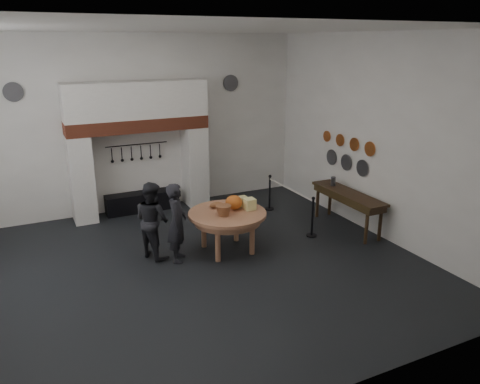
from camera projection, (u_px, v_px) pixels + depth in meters
name	position (u px, v px, depth m)	size (l,w,h in m)	color
floor	(191.00, 269.00, 9.24)	(9.00, 8.00, 0.02)	black
ceiling	(183.00, 28.00, 7.85)	(9.00, 8.00, 0.02)	silver
wall_back	(135.00, 125.00, 11.97)	(9.00, 0.02, 4.50)	white
wall_front	(310.00, 237.00, 5.12)	(9.00, 0.02, 4.50)	white
wall_right	(378.00, 137.00, 10.41)	(0.02, 8.00, 4.50)	white
chimney_pier_left	(82.00, 179.00, 11.43)	(0.55, 0.70, 2.15)	silver
chimney_pier_right	(195.00, 166.00, 12.65)	(0.55, 0.70, 2.15)	silver
hearth_brick_band	(138.00, 124.00, 11.66)	(3.50, 0.72, 0.32)	#9E442B
chimney_hood	(136.00, 100.00, 11.47)	(3.50, 0.70, 0.90)	silver
iron_range	(142.00, 202.00, 12.35)	(1.90, 0.45, 0.50)	black
utensil_rail	(137.00, 144.00, 12.06)	(0.02, 0.02, 1.60)	black
work_table	(227.00, 214.00, 9.82)	(1.65, 1.65, 0.07)	tan
pumpkin	(234.00, 202.00, 9.92)	(0.36, 0.36, 0.31)	#C8441C
cheese_block_big	(250.00, 204.00, 9.93)	(0.22, 0.22, 0.24)	#FFF598
cheese_block_small	(243.00, 201.00, 10.19)	(0.18, 0.18, 0.20)	#E0D686
wicker_basket	(224.00, 211.00, 9.58)	(0.32, 0.32, 0.22)	brown
bread_loaf	(216.00, 205.00, 10.04)	(0.31, 0.18, 0.13)	brown
visitor_near	(177.00, 223.00, 9.39)	(0.60, 0.39, 1.64)	black
visitor_far	(152.00, 220.00, 9.57)	(0.78, 0.61, 1.61)	black
side_table	(348.00, 194.00, 11.01)	(0.55, 2.20, 0.06)	#362813
pewter_jug	(333.00, 181.00, 11.48)	(0.12, 0.12, 0.22)	#4A4A4F
copper_pan_a	(370.00, 149.00, 10.65)	(0.34, 0.34, 0.03)	#C6662D
copper_pan_b	(354.00, 144.00, 11.12)	(0.32, 0.32, 0.03)	#C6662D
copper_pan_c	(340.00, 140.00, 11.60)	(0.30, 0.30, 0.03)	#C6662D
copper_pan_d	(327.00, 136.00, 12.07)	(0.28, 0.28, 0.03)	#C6662D
pewter_plate_left	(362.00, 168.00, 10.98)	(0.40, 0.40, 0.03)	#4C4C51
pewter_plate_mid	(346.00, 162.00, 11.49)	(0.40, 0.40, 0.03)	#4C4C51
pewter_plate_right	(332.00, 157.00, 12.01)	(0.40, 0.40, 0.03)	#4C4C51
pewter_plate_back_left	(13.00, 92.00, 10.53)	(0.44, 0.44, 0.03)	#4C4C51
pewter_plate_back_right	(231.00, 83.00, 12.76)	(0.44, 0.44, 0.03)	#4C4C51
barrier_post_near	(312.00, 218.00, 10.67)	(0.05, 0.05, 0.90)	black
barrier_post_far	(270.00, 193.00, 12.38)	(0.05, 0.05, 0.90)	black
barrier_rope	(290.00, 189.00, 11.40)	(0.04, 0.04, 2.00)	silver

